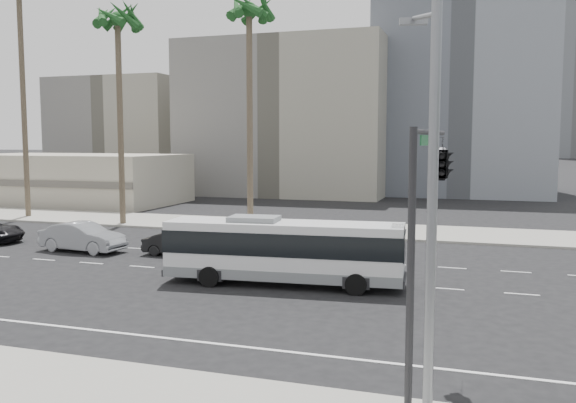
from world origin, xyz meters
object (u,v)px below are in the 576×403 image
at_px(streetlight_corner, 429,182).
at_px(palm_near, 249,15).
at_px(city_bus, 284,249).
at_px(traffic_signal, 439,170).
at_px(car_a, 179,244).
at_px(palm_mid, 118,24).
at_px(car_b, 83,237).

distance_m(streetlight_corner, palm_near, 32.39).
distance_m(city_bus, palm_near, 22.06).
xyz_separation_m(streetlight_corner, traffic_signal, (-0.01, 3.51, 0.10)).
xyz_separation_m(city_bus, car_a, (-7.74, 4.77, -0.94)).
bearing_deg(car_a, city_bus, -125.66).
xyz_separation_m(streetlight_corner, palm_mid, (-24.74, 26.00, 9.52)).
xyz_separation_m(car_b, palm_mid, (-4.05, 10.33, 14.14)).
xyz_separation_m(car_a, palm_mid, (-9.88, 9.67, 14.33)).
relative_size(car_b, traffic_signal, 0.77).
relative_size(car_b, streetlight_corner, 0.53).
relative_size(city_bus, palm_near, 0.64).
bearing_deg(traffic_signal, car_b, 156.53).
bearing_deg(car_a, traffic_signal, -134.82).
xyz_separation_m(car_a, car_b, (-5.82, -0.66, 0.19)).
xyz_separation_m(palm_near, palm_mid, (-9.96, -1.12, -0.24)).
height_order(car_b, traffic_signal, traffic_signal).
relative_size(car_a, streetlight_corner, 0.41).
relative_size(car_a, palm_near, 0.24).
xyz_separation_m(city_bus, palm_mid, (-17.62, 14.44, 13.39)).
height_order(car_a, car_b, car_b).
bearing_deg(palm_mid, car_a, -44.39).
bearing_deg(palm_near, car_b, -117.30).
relative_size(streetlight_corner, palm_mid, 0.58).
bearing_deg(city_bus, car_b, 158.28).
xyz_separation_m(car_b, palm_near, (5.91, 11.45, 14.38)).
distance_m(car_b, palm_near, 19.31).
bearing_deg(city_bus, palm_mid, 135.82).
xyz_separation_m(car_a, streetlight_corner, (14.86, -16.33, 4.81)).
bearing_deg(streetlight_corner, city_bus, 109.24).
distance_m(city_bus, palm_mid, 26.42).
bearing_deg(traffic_signal, palm_mid, 144.71).
bearing_deg(palm_mid, traffic_signal, -42.29).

